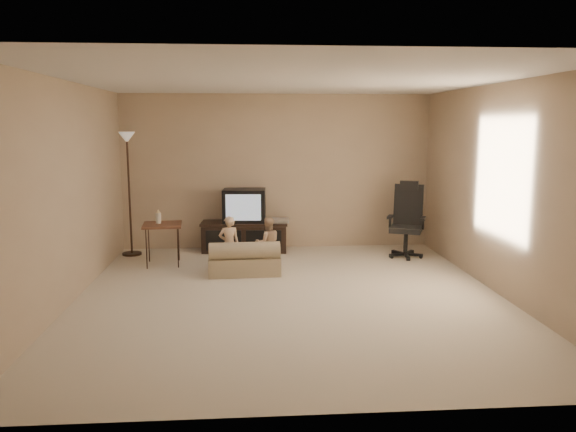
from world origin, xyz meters
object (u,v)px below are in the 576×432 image
object	(u,v)px
tv_stand	(245,225)
toddler_right	(268,243)
floor_lamp	(128,166)
child_sofa	(244,261)
office_chair	(407,230)
toddler_left	(229,244)
side_table	(162,225)

from	to	relation	value
tv_stand	toddler_right	world-z (taller)	tv_stand
tv_stand	floor_lamp	xyz separation A→B (m)	(-1.77, -0.15, 0.97)
floor_lamp	toddler_right	world-z (taller)	floor_lamp
tv_stand	child_sofa	size ratio (longest dim) A/B	1.45
office_chair	child_sofa	world-z (taller)	office_chair
tv_stand	toddler_right	xyz separation A→B (m)	(0.32, -1.15, -0.05)
tv_stand	child_sofa	xyz separation A→B (m)	(-0.01, -1.45, -0.22)
child_sofa	toddler_left	size ratio (longest dim) A/B	1.26
toddler_left	toddler_right	xyz separation A→B (m)	(0.54, 0.14, -0.02)
side_table	floor_lamp	xyz separation A→B (m)	(-0.58, 0.66, 0.81)
child_sofa	toddler_right	xyz separation A→B (m)	(0.33, 0.30, 0.18)
tv_stand	office_chair	distance (m)	2.54
toddler_left	toddler_right	bearing A→B (deg)	-177.54
office_chair	toddler_left	size ratio (longest dim) A/B	1.48
tv_stand	toddler_left	world-z (taller)	tv_stand
child_sofa	toddler_left	world-z (taller)	toddler_left
side_table	child_sofa	world-z (taller)	side_table
tv_stand	toddler_left	size ratio (longest dim) A/B	1.82
side_table	toddler_right	world-z (taller)	side_table
toddler_right	toddler_left	bearing A→B (deg)	5.00
toddler_left	side_table	bearing A→B (deg)	-38.12
tv_stand	floor_lamp	bearing A→B (deg)	-171.50
tv_stand	toddler_left	xyz separation A→B (m)	(-0.22, -1.29, -0.03)
child_sofa	toddler_left	xyz separation A→B (m)	(-0.21, 0.16, 0.20)
office_chair	toddler_right	size ratio (longest dim) A/B	1.58
toddler_right	child_sofa	bearing A→B (deg)	32.47
tv_stand	child_sofa	world-z (taller)	tv_stand
tv_stand	side_table	size ratio (longest dim) A/B	1.75
office_chair	toddler_left	bearing A→B (deg)	-142.24
child_sofa	toddler_right	world-z (taller)	toddler_right
office_chair	toddler_right	xyz separation A→B (m)	(-2.15, -0.58, -0.05)
floor_lamp	toddler_right	distance (m)	2.53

